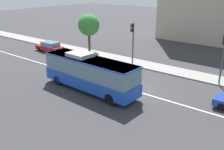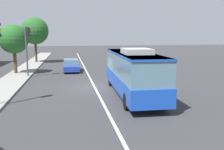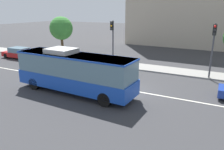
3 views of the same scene
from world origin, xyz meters
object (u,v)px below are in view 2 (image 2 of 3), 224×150
(traffic_light_mid_block, at_px, (28,43))
(sedan_blue, at_px, (71,65))
(transit_bus, at_px, (132,71))
(street_tree_kerbside_right, at_px, (35,31))
(street_tree_kerbside_centre, at_px, (14,39))

(traffic_light_mid_block, bearing_deg, sedan_blue, 37.46)
(transit_bus, height_order, traffic_light_mid_block, traffic_light_mid_block)
(sedan_blue, distance_m, traffic_light_mid_block, 6.16)
(street_tree_kerbside_right, bearing_deg, street_tree_kerbside_centre, 175.54)
(sedan_blue, distance_m, street_tree_kerbside_centre, 7.00)
(transit_bus, xyz_separation_m, street_tree_kerbside_right, (22.59, 9.53, 3.17))
(sedan_blue, bearing_deg, traffic_light_mid_block, -53.70)
(transit_bus, relative_size, street_tree_kerbside_right, 1.42)
(sedan_blue, bearing_deg, transit_bus, 17.85)
(street_tree_kerbside_centre, relative_size, street_tree_kerbside_right, 0.78)
(transit_bus, bearing_deg, street_tree_kerbside_right, 25.07)
(transit_bus, distance_m, street_tree_kerbside_centre, 15.65)
(transit_bus, height_order, street_tree_kerbside_centre, street_tree_kerbside_centre)
(transit_bus, bearing_deg, street_tree_kerbside_centre, 44.26)
(traffic_light_mid_block, bearing_deg, street_tree_kerbside_centre, 128.75)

